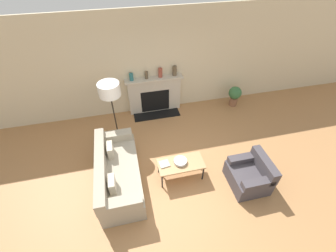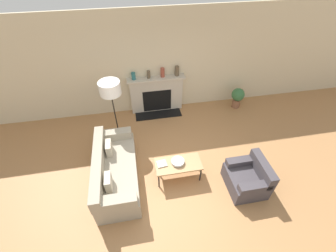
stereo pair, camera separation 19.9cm
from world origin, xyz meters
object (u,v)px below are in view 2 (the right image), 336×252
Objects in this scene: coffee_table at (178,165)px; mantel_vase_center_right at (163,73)px; book at (162,164)px; floor_lamp at (110,91)px; armchair_near at (248,178)px; potted_plant at (238,96)px; fireplace at (157,95)px; mantel_vase_right at (177,71)px; bowl at (178,161)px; mantel_vase_center_left at (149,75)px; couch at (115,171)px; mantel_vase_left at (133,76)px.

coffee_table is 2.70m from mantel_vase_center_right.
floor_lamp is (-0.93, 1.51, 0.99)m from book.
armchair_near is 1.51m from coffee_table.
potted_plant is at bearing 43.77° from coffee_table.
fireplace is 2.56m from coffee_table.
armchair_near is 3.02× the size of mantel_vase_right.
potted_plant reaches higher than bowl.
fireplace is 7.72× the size of mantel_vase_center_left.
coffee_table is 3.26m from potted_plant.
couch is 8.52× the size of book.
mantel_vase_center_right reaches higher than coffee_table.
floor_lamp is 1.43m from mantel_vase_center_left.
mantel_vase_center_right is 0.40× the size of potted_plant.
mantel_vase_right is at bearing 1.39° from fireplace.
coffee_table is (1.38, -0.15, 0.10)m from couch.
armchair_near is at bearing -108.75° from potted_plant.
coffee_table is at bearing -96.08° from couch.
mantel_vase_right is at bearing 29.31° from floor_lamp.
armchair_near is 0.83× the size of coffee_table.
armchair_near is at bearing -24.36° from book.
fireplace is 5.82× the size of bowl.
fireplace is 2.55× the size of potted_plant.
potted_plant is at bearing 32.63° from book.
mantel_vase_center_left reaches higher than fireplace.
mantel_vase_left reaches higher than coffee_table.
mantel_vase_right is (1.79, 1.00, -0.19)m from floor_lamp.
armchair_near is 3.87m from mantel_vase_left.
armchair_near is 3.66m from mantel_vase_center_left.
fireplace is at bearing -178.61° from mantel_vase_right.
bowl reaches higher than coffee_table.
mantel_vase_right is at bearing 64.79° from book.
bowl is at bearing 107.18° from coffee_table.
potted_plant is (2.26, -0.31, -0.86)m from mantel_vase_center_right.
mantel_vase_center_left is at bearing -23.95° from couch.
mantel_vase_center_left is (-0.30, 2.57, 0.81)m from coffee_table.
armchair_near is 0.50× the size of floor_lamp.
floor_lamp is at bearing -150.69° from mantel_vase_right.
bowl is 3.25m from potted_plant.
bowl is (0.09, -2.53, -0.05)m from fireplace.
mantel_vase_right is at bearing 0.00° from mantel_vase_left.
bowl is 2.67m from mantel_vase_center_left.
couch is at bearing -117.88° from fireplace.
bowl is 1.38× the size of mantel_vase_left.
floor_lamp is (0.09, 1.42, 1.14)m from couch.
floor_lamp reaches higher than bowl.
armchair_near is 1.53m from bowl.
mantel_vase_center_right is (0.80, 0.00, 0.03)m from mantel_vase_left.
mantel_vase_right is (0.60, 0.01, 0.71)m from fireplace.
fireplace is 0.73m from mantel_vase_center_right.
couch is at bearing -127.70° from mantel_vase_right.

